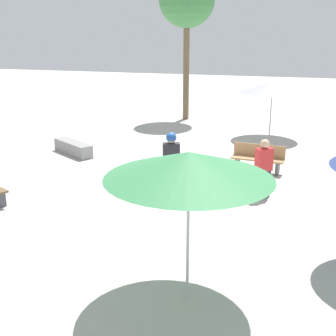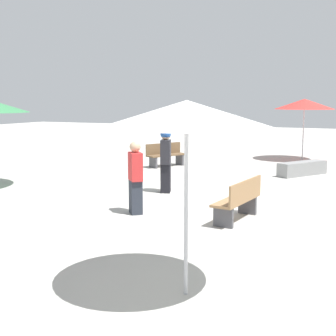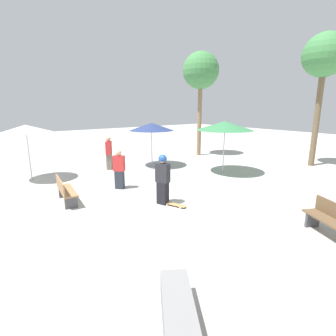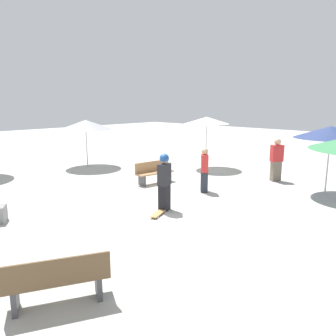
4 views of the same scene
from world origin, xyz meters
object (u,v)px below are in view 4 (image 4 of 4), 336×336
skater_main (164,180)px  shade_umbrella_navy (331,132)px  bench_near (57,280)px  bench_far (154,172)px  shade_umbrella_white (207,120)px  bystander_watching (204,170)px  bystander_far (276,160)px  skateboard (159,213)px  shade_umbrella_grey (86,125)px

skater_main → shade_umbrella_navy: (-2.85, -4.95, 1.24)m
bench_near → bench_far: size_ratio=0.99×
skater_main → shade_umbrella_white: bearing=-172.6°
bystander_watching → skater_main: bearing=148.3°
bench_far → bystander_watching: bystander_watching is taller
bystander_far → shade_umbrella_white: bearing=120.8°
skateboard → shade_umbrella_grey: size_ratio=0.32×
shade_umbrella_grey → skateboard: bearing=161.6°
shade_umbrella_navy → shade_umbrella_grey: size_ratio=0.91×
bench_far → bench_near: bearing=42.1°
skater_main → bystander_watching: bearing=169.8°
bystander_far → bench_near: bearing=-138.9°
skateboard → shade_umbrella_navy: size_ratio=0.35×
bench_far → shade_umbrella_white: size_ratio=0.67×
shade_umbrella_grey → shade_umbrella_white: shade_umbrella_white is taller
shade_umbrella_grey → bystander_far: (-8.01, -3.61, -1.19)m
skateboard → shade_umbrella_grey: shade_umbrella_grey is taller
shade_umbrella_navy → shade_umbrella_white: (5.81, -0.92, 0.12)m
bench_near → bench_far: (4.60, -6.50, 0.00)m
bench_near → bystander_far: bystander_far is taller
skater_main → shade_umbrella_white: size_ratio=0.69×
bench_near → bystander_watching: bearing=46.2°
bench_near → shade_umbrella_grey: 11.50m
shade_umbrella_white → bystander_watching: 4.57m
skater_main → shade_umbrella_navy: size_ratio=0.72×
shade_umbrella_grey → bystander_watching: bearing=-177.4°
skater_main → shade_umbrella_navy: 5.85m
skateboard → bystander_far: (-0.51, -6.11, 0.80)m
bench_far → bystander_watching: (-2.19, -0.33, 0.36)m
bench_near → shade_umbrella_white: size_ratio=0.67×
skater_main → bench_far: size_ratio=1.03×
bench_near → shade_umbrella_grey: bearing=81.9°
bench_far → shade_umbrella_navy: size_ratio=0.70×
skateboard → bench_far: 3.73m
shade_umbrella_navy → bystander_watching: 4.34m
bench_near → skateboard: bearing=51.5°
bench_near → bystander_far: (1.33, -10.12, 0.43)m
bystander_far → bench_far: bearing=171.6°
shade_umbrella_white → bystander_far: size_ratio=1.42×
skateboard → bystander_watching: size_ratio=0.52×
bench_far → skater_main: bearing=58.0°
shade_umbrella_grey → bystander_watching: shade_umbrella_grey is taller
shade_umbrella_navy → bystander_far: size_ratio=1.37×
bystander_watching → shade_umbrella_grey: bearing=51.8°
shade_umbrella_navy → bench_far: bearing=28.0°
shade_umbrella_grey → skater_main: bearing=164.1°
bystander_far → skater_main: bearing=-153.3°
bench_near → shade_umbrella_navy: shade_umbrella_navy is taller
bystander_watching → bystander_far: size_ratio=0.91×
bench_far → bystander_watching: bearing=105.4°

